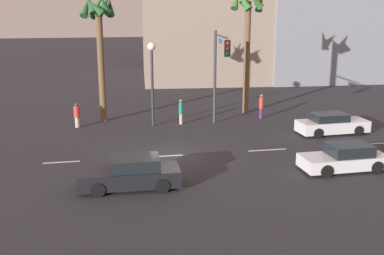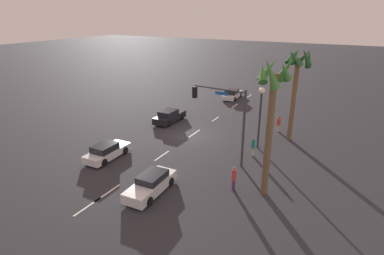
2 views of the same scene
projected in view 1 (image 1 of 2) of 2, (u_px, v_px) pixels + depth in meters
ground_plane at (173, 156)px, 25.43m from camera, size 220.00×220.00×0.00m
lane_stripe_2 at (61, 162)px, 24.34m from camera, size 1.89×0.14×0.01m
lane_stripe_3 at (161, 156)px, 25.31m from camera, size 2.43×0.14×0.01m
lane_stripe_4 at (267, 150)px, 26.44m from camera, size 2.25×0.14×0.01m
lane_stripe_5 at (376, 143)px, 27.70m from camera, size 2.53×0.14×0.01m
car_0 at (332, 124)px, 29.74m from camera, size 4.57×1.91×1.35m
car_1 at (131, 174)px, 20.74m from camera, size 4.51×1.92×1.43m
car_3 at (345, 158)px, 23.04m from camera, size 4.34×1.90×1.33m
traffic_signal at (219, 64)px, 30.02m from camera, size 0.67×4.93×6.41m
streetlamp at (152, 67)px, 30.86m from camera, size 0.56×0.56×5.68m
pedestrian_0 at (261, 106)px, 33.80m from camera, size 0.44×0.44×1.80m
pedestrian_1 at (77, 115)px, 31.31m from camera, size 0.56×0.56×1.67m
pedestrian_2 at (181, 111)px, 32.14m from camera, size 0.41×0.41×1.77m
palm_tree_0 at (99, 25)px, 31.70m from camera, size 2.55×2.56×9.02m
palm_tree_1 at (248, 23)px, 34.17m from camera, size 2.64×2.55×9.50m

